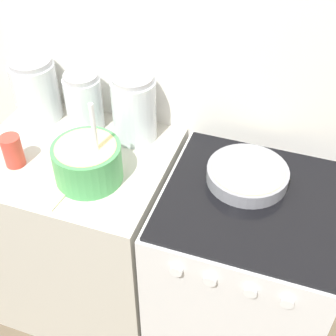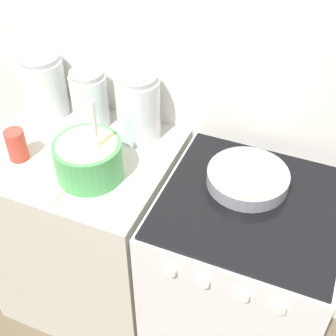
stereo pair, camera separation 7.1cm
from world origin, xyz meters
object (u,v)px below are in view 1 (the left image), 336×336
at_px(baking_pan, 247,174).
at_px(tin_can, 13,151).
at_px(mixing_bowl, 87,160).
at_px(storage_jar_middle, 84,105).
at_px(storage_jar_left, 36,93).
at_px(stove, 240,278).
at_px(storage_jar_right, 134,112).

bearing_deg(baking_pan, tin_can, -166.91).
relative_size(mixing_bowl, tin_can, 2.64).
bearing_deg(storage_jar_middle, storage_jar_left, 180.00).
bearing_deg(storage_jar_left, storage_jar_middle, -0.00).
distance_m(stove, tin_can, 0.98).
height_order(storage_jar_middle, storage_jar_right, storage_jar_right).
xyz_separation_m(baking_pan, storage_jar_right, (-0.45, 0.11, 0.08)).
xyz_separation_m(storage_jar_right, tin_can, (-0.34, -0.29, -0.05)).
bearing_deg(tin_can, mixing_bowl, 4.09).
distance_m(baking_pan, tin_can, 0.82).
bearing_deg(storage_jar_left, tin_can, -76.41).
distance_m(storage_jar_right, tin_can, 0.45).
relative_size(baking_pan, storage_jar_right, 1.07).
bearing_deg(baking_pan, storage_jar_middle, 170.83).
bearing_deg(tin_can, storage_jar_middle, 65.06).
bearing_deg(mixing_bowl, tin_can, -175.91).
xyz_separation_m(stove, baking_pan, (-0.04, 0.08, 0.47)).
height_order(mixing_bowl, storage_jar_middle, mixing_bowl).
xyz_separation_m(mixing_bowl, storage_jar_left, (-0.35, 0.27, 0.03)).
relative_size(mixing_bowl, storage_jar_middle, 1.38).
bearing_deg(storage_jar_middle, tin_can, -114.94).
height_order(baking_pan, tin_can, tin_can).
distance_m(mixing_bowl, storage_jar_left, 0.45).
xyz_separation_m(storage_jar_left, storage_jar_middle, (0.21, -0.00, -0.01)).
relative_size(stove, storage_jar_middle, 3.92).
relative_size(storage_jar_middle, storage_jar_right, 0.88).
xyz_separation_m(mixing_bowl, baking_pan, (0.51, 0.17, -0.05)).
height_order(stove, tin_can, tin_can).
bearing_deg(storage_jar_right, baking_pan, -13.20).
height_order(stove, storage_jar_middle, storage_jar_middle).
bearing_deg(mixing_bowl, storage_jar_middle, 118.31).
bearing_deg(storage_jar_left, storage_jar_right, 0.00).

